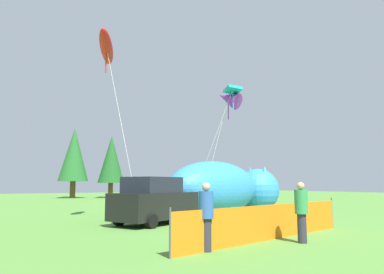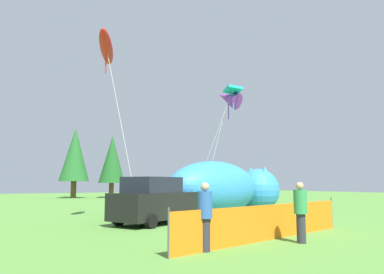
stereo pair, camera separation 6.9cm
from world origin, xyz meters
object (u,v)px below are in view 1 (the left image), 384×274
object	(u,v)px
kite_red_lizard	(106,48)
inflatable_cat	(225,190)
spectator_in_yellow_shirt	(206,214)
spectator_in_black_shirt	(301,209)
kite_teal_diamond	(232,92)
folding_chair	(296,214)
parked_car	(155,201)
kite_purple_delta	(228,99)

from	to	relation	value
kite_red_lizard	inflatable_cat	bearing A→B (deg)	1.54
spectator_in_yellow_shirt	spectator_in_black_shirt	bearing A→B (deg)	-6.86
inflatable_cat	kite_teal_diamond	world-z (taller)	kite_teal_diamond
spectator_in_black_shirt	kite_red_lizard	world-z (taller)	kite_red_lizard
inflatable_cat	kite_red_lizard	world-z (taller)	kite_red_lizard
folding_chair	spectator_in_black_shirt	size ratio (longest dim) A/B	0.50
parked_car	inflatable_cat	bearing A→B (deg)	-1.45
folding_chair	kite_teal_diamond	bearing A→B (deg)	-49.65
kite_red_lizard	kite_purple_delta	bearing A→B (deg)	3.56
kite_teal_diamond	kite_purple_delta	world-z (taller)	kite_purple_delta
parked_car	folding_chair	distance (m)	6.11
spectator_in_yellow_shirt	spectator_in_black_shirt	xyz separation A→B (m)	(3.28, -0.39, 0.01)
inflatable_cat	kite_purple_delta	xyz separation A→B (m)	(0.55, 0.29, 5.55)
parked_car	spectator_in_yellow_shirt	xyz separation A→B (m)	(-1.85, -6.70, -0.01)
kite_teal_diamond	spectator_in_yellow_shirt	bearing A→B (deg)	-132.45
folding_chair	spectator_in_black_shirt	xyz separation A→B (m)	(-3.08, -3.00, 0.46)
kite_purple_delta	folding_chair	bearing A→B (deg)	-104.65
spectator_in_yellow_shirt	kite_teal_diamond	size ratio (longest dim) A/B	0.24
spectator_in_yellow_shirt	folding_chair	bearing A→B (deg)	22.28
spectator_in_yellow_shirt	kite_purple_delta	bearing A→B (deg)	48.89
kite_red_lizard	folding_chair	bearing A→B (deg)	-45.01
spectator_in_black_shirt	inflatable_cat	bearing A→B (deg)	65.48
spectator_in_yellow_shirt	kite_teal_diamond	xyz separation A→B (m)	(7.93, 8.68, 6.20)
spectator_in_yellow_shirt	kite_purple_delta	distance (m)	13.69
inflatable_cat	kite_purple_delta	bearing A→B (deg)	15.41
kite_red_lizard	parked_car	bearing A→B (deg)	-51.38
kite_teal_diamond	folding_chair	bearing A→B (deg)	-104.53
spectator_in_yellow_shirt	kite_purple_delta	xyz separation A→B (m)	(8.11, 9.29, 5.95)
inflatable_cat	spectator_in_black_shirt	world-z (taller)	inflatable_cat
parked_car	spectator_in_yellow_shirt	distance (m)	6.95
kite_teal_diamond	kite_purple_delta	xyz separation A→B (m)	(0.17, 0.62, -0.25)
folding_chair	spectator_in_black_shirt	distance (m)	4.33
kite_red_lizard	kite_teal_diamond	size ratio (longest dim) A/B	1.21
spectator_in_yellow_shirt	kite_teal_diamond	bearing A→B (deg)	47.55
parked_car	kite_purple_delta	world-z (taller)	kite_purple_delta
kite_purple_delta	parked_car	bearing A→B (deg)	-157.50
inflatable_cat	kite_purple_delta	distance (m)	5.58
folding_chair	inflatable_cat	size ratio (longest dim) A/B	0.10
kite_teal_diamond	kite_purple_delta	distance (m)	0.69
parked_car	kite_teal_diamond	size ratio (longest dim) A/B	0.61
spectator_in_black_shirt	kite_teal_diamond	distance (m)	11.93
parked_car	kite_red_lizard	xyz separation A→B (m)	(-1.68, 2.10, 7.42)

